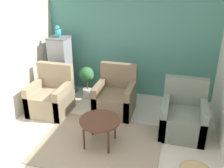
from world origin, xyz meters
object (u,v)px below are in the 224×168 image
Objects in this scene: armchair_left at (51,98)px; armchair_right at (183,117)px; birdcage at (61,68)px; armchair_middle at (115,98)px; potted_plant at (87,78)px; parrot at (58,32)px; coffee_table at (100,122)px.

armchair_left is 2.67m from armchair_right.
birdcage reaches higher than armchair_left.
armchair_middle is 0.71× the size of birdcage.
armchair_left reaches higher than potted_plant.
armchair_right is 3.19m from parrot.
armchair_middle is (1.30, 0.35, 0.00)m from armchair_left.
potted_plant is (-2.19, 0.91, 0.17)m from armchair_right.
armchair_right is at bearing 28.85° from coffee_table.
coffee_table is 1.56m from armchair_left.
armchair_right is 1.33× the size of potted_plant.
parrot is (-0.14, 0.83, 1.21)m from armchair_left.
armchair_middle is (-1.37, 0.41, 0.00)m from armchair_right.
coffee_table is at bearing -62.60° from potted_plant.
armchair_right is at bearing -17.57° from birdcage.
armchair_right reaches higher than potted_plant.
armchair_middle is 1.33× the size of potted_plant.
parrot is 1.21m from potted_plant.
armchair_left is at bearing -80.38° from parrot.
parrot is at bearing 90.00° from birdcage.
potted_plant is (0.62, 0.02, -0.19)m from birdcage.
potted_plant is at bearing 2.15° from birdcage.
armchair_right is at bearing -16.80° from armchair_middle.
armchair_right is 2.97m from birdcage.
parrot is 0.36× the size of potted_plant.
coffee_table is 0.48× the size of birdcage.
parrot reaches higher than potted_plant.
armchair_right is at bearing -22.63° from potted_plant.
armchair_middle is 1.94m from parrot.
potted_plant is at bearing 157.37° from armchair_right.
birdcage is 0.65m from potted_plant.
birdcage is (-1.44, 0.48, 0.36)m from armchair_middle.
armchair_left is 1.33× the size of potted_plant.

